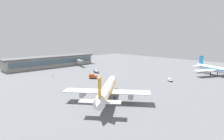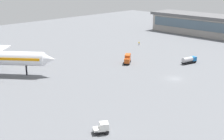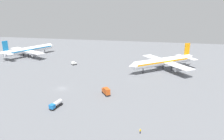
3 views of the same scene
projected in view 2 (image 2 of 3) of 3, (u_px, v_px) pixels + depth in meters
ground at (174, 79)px, 100.19m from camera, size 288.00×288.00×0.00m
fuel_truck at (189, 60)px, 116.95m from camera, size 3.26×6.56×2.50m
baggage_tug at (102, 128)px, 65.45m from camera, size 3.49×3.75×2.30m
catering_truck at (127, 59)px, 117.05m from camera, size 4.83×5.65×3.30m
ground_crew_worker at (139, 43)px, 147.69m from camera, size 0.54×0.54×1.67m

